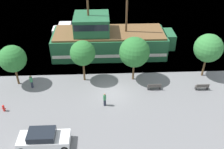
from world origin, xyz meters
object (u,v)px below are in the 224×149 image
object	(u,v)px
fire_hydrant	(4,108)
pedestrian_walking_far	(31,81)
parked_car_curb_front	(44,139)
pedestrian_walking_near	(105,99)
bench_promenade_west	(154,86)
bench_promenade_east	(202,87)
pirate_ship	(108,40)
moored_boat_dockside	(67,29)

from	to	relation	value
fire_hydrant	pedestrian_walking_far	bearing A→B (deg)	63.13
parked_car_curb_front	pedestrian_walking_near	distance (m)	7.51
bench_promenade_west	pedestrian_walking_far	size ratio (longest dim) A/B	0.94
parked_car_curb_front	fire_hydrant	bearing A→B (deg)	137.10
bench_promenade_east	pedestrian_walking_far	bearing A→B (deg)	176.13
pirate_ship	pedestrian_walking_near	distance (m)	11.70
pedestrian_walking_near	pedestrian_walking_far	distance (m)	9.22
pirate_ship	bench_promenade_east	distance (m)	14.29
pedestrian_walking_far	bench_promenade_west	bearing A→B (deg)	-4.25
parked_car_curb_front	bench_promenade_west	world-z (taller)	parked_car_curb_front
bench_promenade_east	bench_promenade_west	distance (m)	5.55
pirate_ship	fire_hydrant	distance (m)	16.55
pirate_ship	bench_promenade_west	world-z (taller)	pirate_ship
parked_car_curb_front	pedestrian_walking_far	bearing A→B (deg)	108.91
bench_promenade_east	bench_promenade_west	world-z (taller)	same
fire_hydrant	parked_car_curb_front	bearing A→B (deg)	-42.90
moored_boat_dockside	fire_hydrant	world-z (taller)	moored_boat_dockside
parked_car_curb_front	pedestrian_walking_near	xyz separation A→B (m)	(5.50, 5.12, 0.03)
pedestrian_walking_near	bench_promenade_east	bearing A→B (deg)	11.23
moored_boat_dockside	bench_promenade_west	world-z (taller)	moored_boat_dockside
pirate_ship	bench_promenade_west	size ratio (longest dim) A/B	10.90
fire_hydrant	bench_promenade_east	distance (m)	22.06
pirate_ship	bench_promenade_west	distance (m)	10.56
fire_hydrant	bench_promenade_east	world-z (taller)	bench_promenade_east
parked_car_curb_front	fire_hydrant	xyz separation A→B (m)	(-5.03, 4.68, -0.35)
pirate_ship	bench_promenade_east	size ratio (longest dim) A/B	11.32
parked_car_curb_front	bench_promenade_west	bearing A→B (deg)	34.05
pirate_ship	moored_boat_dockside	bearing A→B (deg)	131.00
pedestrian_walking_near	pedestrian_walking_far	bearing A→B (deg)	157.04
bench_promenade_west	moored_boat_dockside	bearing A→B (deg)	125.20
fire_hydrant	moored_boat_dockside	bearing A→B (deg)	77.17
fire_hydrant	bench_promenade_west	world-z (taller)	bench_promenade_west
parked_car_curb_front	bench_promenade_east	xyz separation A→B (m)	(16.86, 7.37, -0.33)
pirate_ship	parked_car_curb_front	size ratio (longest dim) A/B	3.76
moored_boat_dockside	pedestrian_walking_near	size ratio (longest dim) A/B	3.20
bench_promenade_west	fire_hydrant	bearing A→B (deg)	-169.69
bench_promenade_west	pedestrian_walking_near	distance (m)	6.35
moored_boat_dockside	parked_car_curb_front	size ratio (longest dim) A/B	1.11
bench_promenade_west	bench_promenade_east	bearing A→B (deg)	-2.87
moored_boat_dockside	parked_car_curb_front	xyz separation A→B (m)	(0.53, -24.44, 0.18)
fire_hydrant	pedestrian_walking_near	size ratio (longest dim) A/B	0.49
moored_boat_dockside	fire_hydrant	xyz separation A→B (m)	(-4.50, -19.77, -0.17)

